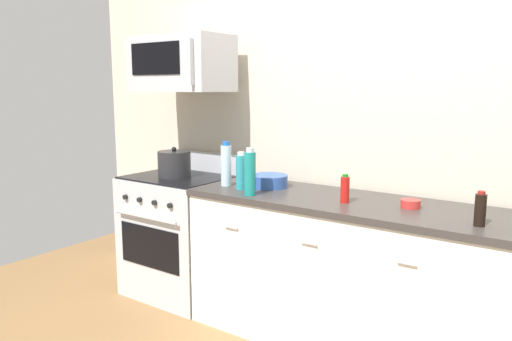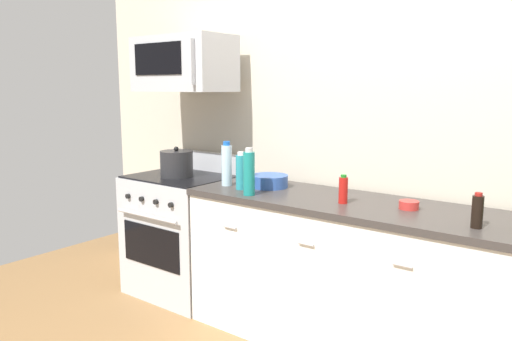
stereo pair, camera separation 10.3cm
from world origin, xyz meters
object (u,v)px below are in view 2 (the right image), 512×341
bottle_soy_sauce_dark (477,211)px  bowl_blue_mixing (270,181)px  bottle_hot_sauce_red (343,190)px  bowl_red_small (409,205)px  range_oven (184,233)px  bottle_dish_soap (241,172)px  bottle_water_clear (227,165)px  stockpot (177,164)px  bottle_sparkling_teal (249,173)px  microwave (184,64)px

bottle_soy_sauce_dark → bowl_blue_mixing: bearing=171.6°
bottle_hot_sauce_red → bowl_red_small: (0.35, 0.10, -0.05)m
range_oven → bottle_dish_soap: bottle_dish_soap is taller
range_oven → bottle_water_clear: bearing=-8.8°
bottle_dish_soap → bottle_hot_sauce_red: (0.72, 0.05, -0.04)m
range_oven → bowl_red_small: 1.81m
bowl_blue_mixing → stockpot: 0.79m
bottle_soy_sauce_dark → bowl_red_small: size_ratio=1.59×
bottle_soy_sauce_dark → bottle_hot_sauce_red: (-0.74, 0.07, -0.00)m
bottle_soy_sauce_dark → range_oven: bearing=176.0°
bottle_soy_sauce_dark → bowl_blue_mixing: bottle_soy_sauce_dark is taller
bowl_blue_mixing → bottle_sparkling_teal: bearing=-81.2°
bottle_soy_sauce_dark → bowl_blue_mixing: size_ratio=0.70×
bottle_sparkling_teal → stockpot: bearing=168.0°
bottle_sparkling_teal → bottle_dish_soap: (-0.15, 0.11, -0.02)m
bottle_water_clear → stockpot: 0.52m
microwave → bottle_sparkling_teal: bearing=-18.4°
microwave → bottle_hot_sauce_red: size_ratio=4.45×
bottle_hot_sauce_red → bowl_red_small: 0.37m
range_oven → microwave: (0.00, 0.04, 1.28)m
bottle_water_clear → bottle_sparkling_teal: bearing=-25.7°
microwave → bottle_hot_sauce_red: 1.59m
bottle_sparkling_teal → bottle_hot_sauce_red: bearing=15.1°
bottle_dish_soap → bottle_water_clear: bearing=165.0°
bowl_red_small → bowl_blue_mixing: (-0.97, 0.03, 0.02)m
bottle_soy_sauce_dark → stockpot: bearing=177.4°
microwave → bottle_water_clear: bearing=-13.6°
stockpot → bottle_soy_sauce_dark: bearing=-2.6°
bottle_sparkling_teal → bowl_blue_mixing: (-0.04, 0.28, -0.10)m
bottle_soy_sauce_dark → bottle_water_clear: (-1.62, 0.07, 0.06)m
bottle_water_clear → bowl_red_small: (1.23, 0.10, -0.12)m
bottle_sparkling_teal → bottle_soy_sauce_dark: bottle_sparkling_teal is taller
bottle_hot_sauce_red → bowl_blue_mixing: size_ratio=0.68×
bottle_sparkling_teal → bottle_soy_sauce_dark: (1.31, 0.08, -0.06)m
microwave → bottle_soy_sauce_dark: 2.27m
bottle_soy_sauce_dark → bottle_hot_sauce_red: size_ratio=1.03×
microwave → bottle_sparkling_teal: size_ratio=2.52×
bottle_sparkling_teal → bowl_blue_mixing: size_ratio=1.20×
microwave → bowl_blue_mixing: (0.78, 0.01, -0.79)m
bottle_soy_sauce_dark → bottle_dish_soap: bottle_dish_soap is taller
bottle_soy_sauce_dark → bowl_blue_mixing: 1.37m
bottle_dish_soap → range_oven: bearing=169.7°
bottle_water_clear → bowl_blue_mixing: 0.31m
bottle_sparkling_teal → bottle_hot_sauce_red: (0.57, 0.15, -0.06)m
stockpot → bowl_red_small: bearing=2.4°
stockpot → bottle_hot_sauce_red: bearing=-0.9°
range_oven → bottle_water_clear: (0.51, -0.08, 0.59)m
range_oven → bowl_blue_mixing: 0.92m
bowl_red_small → bottle_dish_soap: bearing=-172.4°
bottle_sparkling_teal → stockpot: bottle_sparkling_teal is taller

